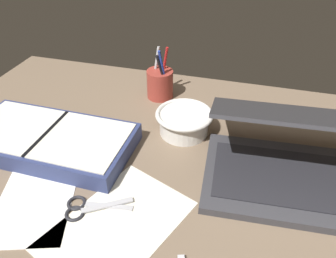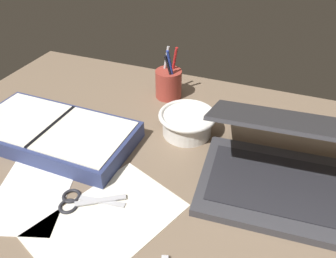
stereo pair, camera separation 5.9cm
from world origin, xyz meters
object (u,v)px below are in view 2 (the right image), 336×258
at_px(bowl, 187,122).
at_px(pen_cup, 169,83).
at_px(planner, 54,133).
at_px(scissors, 78,201).
at_px(laptop, 285,164).

relative_size(bowl, pen_cup, 0.93).
bearing_deg(planner, pen_cup, 59.40).
height_order(pen_cup, planner, pen_cup).
height_order(bowl, pen_cup, pen_cup).
bearing_deg(scissors, planner, 117.06).
bearing_deg(planner, scissors, -41.21).
relative_size(laptop, scissors, 2.65).
bearing_deg(pen_cup, scissors, -92.51).
height_order(laptop, planner, laptop).
distance_m(laptop, bowl, 0.27).
distance_m(bowl, scissors, 0.33).
bearing_deg(pen_cup, planner, -121.54).
bearing_deg(bowl, pen_cup, 125.24).
height_order(planner, scissors, planner).
height_order(laptop, bowl, laptop).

